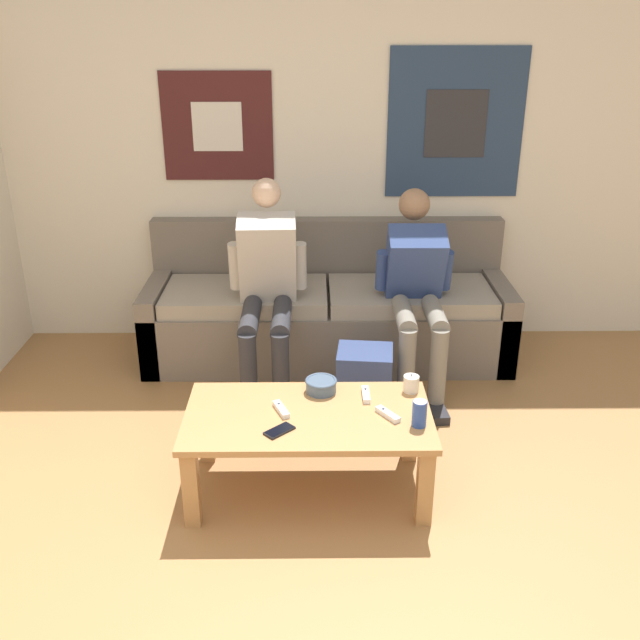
% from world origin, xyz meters
% --- Properties ---
extents(wall_back, '(10.00, 0.07, 2.55)m').
position_xyz_m(wall_back, '(0.00, 2.95, 1.28)').
color(wall_back, silver).
rests_on(wall_back, ground_plane).
extents(couch, '(2.34, 0.74, 0.85)m').
position_xyz_m(couch, '(0.11, 2.58, 0.29)').
color(couch, '#70665B').
rests_on(couch, ground_plane).
extents(coffee_table, '(1.14, 0.61, 0.42)m').
position_xyz_m(coffee_table, '(-0.01, 1.09, 0.35)').
color(coffee_table, '#B27F4C').
rests_on(coffee_table, ground_plane).
extents(person_seated_adult, '(0.47, 0.90, 1.23)m').
position_xyz_m(person_seated_adult, '(-0.26, 2.18, 0.66)').
color(person_seated_adult, '#2D2D33').
rests_on(person_seated_adult, ground_plane).
extents(person_seated_teen, '(0.47, 0.94, 1.14)m').
position_xyz_m(person_seated_teen, '(0.63, 2.22, 0.63)').
color(person_seated_teen, gray).
rests_on(person_seated_teen, ground_plane).
extents(backpack, '(0.33, 0.32, 0.40)m').
position_xyz_m(backpack, '(0.30, 1.78, 0.19)').
color(backpack, navy).
rests_on(backpack, ground_plane).
extents(ceramic_bowl, '(0.16, 0.16, 0.07)m').
position_xyz_m(ceramic_bowl, '(0.05, 1.30, 0.45)').
color(ceramic_bowl, '#475B75').
rests_on(ceramic_bowl, coffee_table).
extents(pillar_candle, '(0.08, 0.08, 0.09)m').
position_xyz_m(pillar_candle, '(0.49, 1.30, 0.46)').
color(pillar_candle, silver).
rests_on(pillar_candle, coffee_table).
extents(drink_can_blue, '(0.07, 0.07, 0.12)m').
position_xyz_m(drink_can_blue, '(0.49, 0.99, 0.48)').
color(drink_can_blue, '#28479E').
rests_on(drink_can_blue, coffee_table).
extents(game_controller_near_left, '(0.11, 0.14, 0.03)m').
position_xyz_m(game_controller_near_left, '(0.36, 1.06, 0.43)').
color(game_controller_near_left, white).
rests_on(game_controller_near_left, coffee_table).
extents(game_controller_near_right, '(0.03, 0.14, 0.03)m').
position_xyz_m(game_controller_near_right, '(0.27, 1.25, 0.43)').
color(game_controller_near_right, white).
rests_on(game_controller_near_right, coffee_table).
extents(game_controller_far_center, '(0.09, 0.15, 0.03)m').
position_xyz_m(game_controller_far_center, '(-0.13, 1.11, 0.43)').
color(game_controller_far_center, white).
rests_on(game_controller_far_center, coffee_table).
extents(cell_phone, '(0.14, 0.14, 0.01)m').
position_xyz_m(cell_phone, '(-0.14, 0.94, 0.42)').
color(cell_phone, black).
rests_on(cell_phone, coffee_table).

